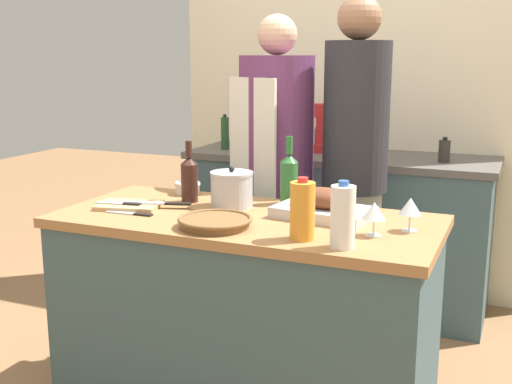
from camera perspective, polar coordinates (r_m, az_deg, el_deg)
kitchen_island at (r=2.73m, az=-0.89°, el=-11.03°), size 1.55×0.71×0.87m
back_counter at (r=3.94m, az=7.23°, el=-3.28°), size 1.81×0.60×0.93m
back_wall at (r=4.15m, az=8.88°, el=8.81°), size 2.31×0.10×2.55m
roasting_pan at (r=2.57m, az=6.03°, el=-1.28°), size 0.41×0.29×0.12m
wicker_basket at (r=2.43m, az=-3.66°, el=-2.65°), size 0.28×0.28×0.04m
cutting_board at (r=2.79m, az=-11.21°, el=-1.19°), size 0.29×0.23×0.02m
stock_pot at (r=2.74m, az=-2.17°, el=0.26°), size 0.18×0.18×0.18m
mixing_bowl at (r=3.01m, az=-6.10°, el=0.43°), size 0.12×0.12×0.06m
juice_jug at (r=2.26m, az=4.15°, el=-1.65°), size 0.09×0.09×0.22m
milk_jug at (r=2.17m, az=7.72°, el=-2.19°), size 0.08×0.08×0.23m
wine_bottle_green at (r=2.84m, az=-5.95°, el=1.25°), size 0.07×0.07×0.27m
wine_bottle_dark at (r=2.79m, az=2.96°, el=1.32°), size 0.08×0.08×0.30m
wine_glass_left at (r=2.42m, az=13.56°, el=-1.29°), size 0.08×0.08×0.13m
wine_glass_right at (r=2.34m, az=10.47°, el=-1.71°), size 0.08×0.08×0.12m
knife_chef at (r=2.75m, az=-8.57°, el=-1.00°), size 0.29×0.12×0.01m
knife_paring at (r=2.67m, az=-11.05°, el=-1.89°), size 0.21×0.04×0.01m
knife_bread at (r=2.78m, az=-11.98°, el=-1.00°), size 0.20×0.06×0.01m
stand_mixer at (r=3.92m, az=5.02°, el=5.37°), size 0.18×0.14×0.29m
condiment_bottle_tall at (r=4.00m, az=-2.78°, el=5.25°), size 0.05×0.05×0.22m
condiment_bottle_short at (r=3.68m, az=16.40°, el=3.53°), size 0.06×0.06×0.14m
person_cook_aproned at (r=3.27m, az=1.77°, el=2.10°), size 0.39×0.41×1.70m
person_cook_guest at (r=3.15m, az=8.77°, el=2.67°), size 0.32×0.32×1.78m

